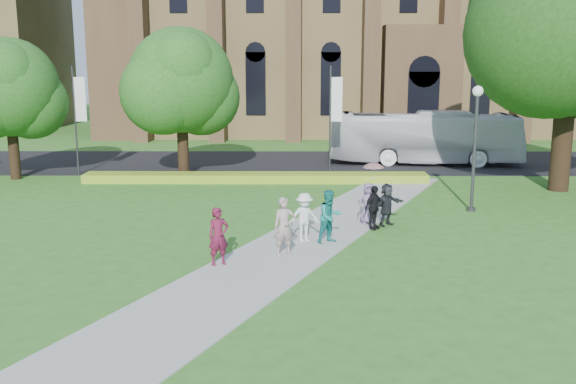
{
  "coord_description": "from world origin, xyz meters",
  "views": [
    {
      "loc": [
        -0.1,
        -19.99,
        6.14
      ],
      "look_at": [
        -0.23,
        2.56,
        1.6
      ],
      "focal_mm": 40.0,
      "sensor_mm": 36.0,
      "label": 1
    }
  ],
  "objects_px": {
    "tour_coach": "(425,138)",
    "pedestrian_0": "(218,236)",
    "streetlamp": "(475,133)",
    "large_tree": "(573,14)"
  },
  "relations": [
    {
      "from": "tour_coach",
      "to": "pedestrian_0",
      "type": "distance_m",
      "value": 22.9
    },
    {
      "from": "streetlamp",
      "to": "large_tree",
      "type": "relative_size",
      "value": 0.4
    },
    {
      "from": "streetlamp",
      "to": "large_tree",
      "type": "distance_m",
      "value": 8.73
    },
    {
      "from": "large_tree",
      "to": "pedestrian_0",
      "type": "bearing_deg",
      "value": -141.86
    },
    {
      "from": "streetlamp",
      "to": "tour_coach",
      "type": "distance_m",
      "value": 12.96
    },
    {
      "from": "large_tree",
      "to": "pedestrian_0",
      "type": "relative_size",
      "value": 7.34
    },
    {
      "from": "large_tree",
      "to": "pedestrian_0",
      "type": "xyz_separation_m",
      "value": [
        -15.34,
        -12.04,
        -7.43
      ]
    },
    {
      "from": "large_tree",
      "to": "pedestrian_0",
      "type": "height_order",
      "value": "large_tree"
    },
    {
      "from": "large_tree",
      "to": "tour_coach",
      "type": "distance_m",
      "value": 11.79
    },
    {
      "from": "streetlamp",
      "to": "pedestrian_0",
      "type": "height_order",
      "value": "streetlamp"
    }
  ]
}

